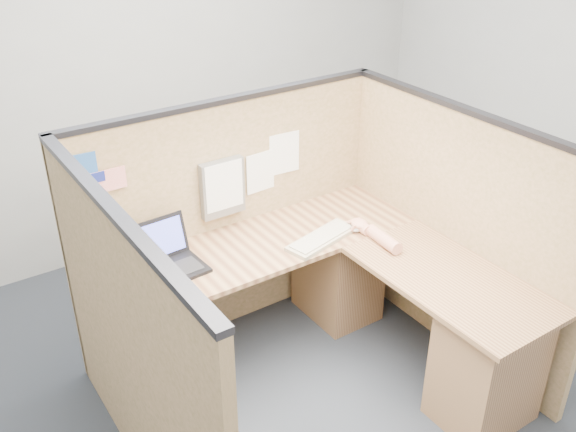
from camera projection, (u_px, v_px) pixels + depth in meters
floor at (325, 407)px, 3.60m from camera, size 5.00×5.00×0.00m
wall_back at (141, 69)px, 4.57m from camera, size 5.00×0.00×5.00m
cubicle_partitions at (283, 258)px, 3.54m from camera, size 2.06×1.83×1.53m
l_desk at (323, 314)px, 3.71m from camera, size 1.95×1.75×0.73m
laptop at (167, 257)px, 3.50m from camera, size 0.36×0.34×0.25m
keyboard at (322, 238)px, 3.77m from camera, size 0.50×0.27×0.03m
mouse at (359, 227)px, 3.87m from camera, size 0.12×0.09×0.05m
hand_forearm at (376, 234)px, 3.76m from camera, size 0.11×0.40×0.08m
blue_poster at (80, 178)px, 3.27m from camera, size 0.20×0.01×0.26m
american_flag at (105, 183)px, 3.34m from camera, size 0.19×0.01×0.33m
file_holder at (223, 188)px, 3.76m from camera, size 0.27×0.05×0.35m
paper_left at (284, 153)px, 3.96m from camera, size 0.21×0.02×0.26m
paper_right at (260, 172)px, 3.91m from camera, size 0.20×0.02×0.25m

